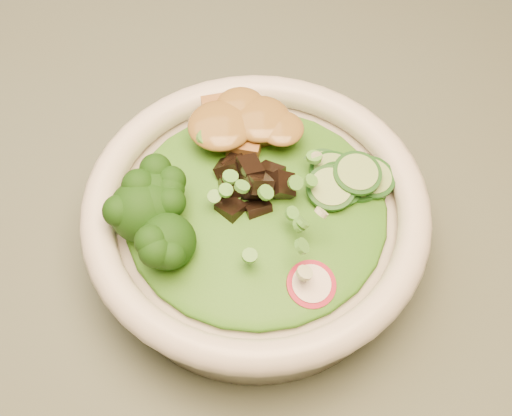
{
  "coord_description": "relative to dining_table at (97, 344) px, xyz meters",
  "views": [
    {
      "loc": [
        0.13,
        -0.24,
        1.21
      ],
      "look_at": [
        0.14,
        0.03,
        0.8
      ],
      "focal_mm": 50.0,
      "sensor_mm": 36.0,
      "label": 1
    }
  ],
  "objects": [
    {
      "name": "salad_bowl",
      "position": [
        0.14,
        0.03,
        0.15
      ],
      "size": [
        0.24,
        0.24,
        0.06
      ],
      "rotation": [
        0.0,
        0.0,
        0.29
      ],
      "color": "silver",
      "rests_on": "dining_table"
    },
    {
      "name": "cucumber_slices",
      "position": [
        0.19,
        0.04,
        0.18
      ],
      "size": [
        0.08,
        0.08,
        0.03
      ],
      "primitive_type": null,
      "rotation": [
        0.0,
        0.0,
        0.29
      ],
      "color": "#9CCA70",
      "rests_on": "salad_bowl"
    },
    {
      "name": "lettuce_bed",
      "position": [
        0.14,
        0.03,
        0.17
      ],
      "size": [
        0.18,
        0.18,
        0.02
      ],
      "primitive_type": "ellipsoid",
      "color": "#1A5511",
      "rests_on": "salad_bowl"
    },
    {
      "name": "broccoli_florets",
      "position": [
        0.08,
        0.01,
        0.18
      ],
      "size": [
        0.09,
        0.08,
        0.04
      ],
      "primitive_type": null,
      "rotation": [
        0.0,
        0.0,
        0.29
      ],
      "color": "black",
      "rests_on": "salad_bowl"
    },
    {
      "name": "tofu_cubes",
      "position": [
        0.12,
        0.08,
        0.18
      ],
      "size": [
        0.09,
        0.07,
        0.03
      ],
      "primitive_type": null,
      "rotation": [
        0.0,
        0.0,
        0.29
      ],
      "color": "brown",
      "rests_on": "salad_bowl"
    },
    {
      "name": "dining_table",
      "position": [
        0.0,
        0.0,
        0.0
      ],
      "size": [
        1.2,
        0.8,
        0.75
      ],
      "color": "black",
      "rests_on": "ground"
    },
    {
      "name": "scallion_garnish",
      "position": [
        0.14,
        0.03,
        0.19
      ],
      "size": [
        0.17,
        0.17,
        0.02
      ],
      "primitive_type": null,
      "color": "#4C9B36",
      "rests_on": "salad_bowl"
    },
    {
      "name": "radish_slices",
      "position": [
        0.15,
        -0.03,
        0.17
      ],
      "size": [
        0.1,
        0.06,
        0.02
      ],
      "primitive_type": null,
      "rotation": [
        0.0,
        0.0,
        0.29
      ],
      "color": "maroon",
      "rests_on": "salad_bowl"
    },
    {
      "name": "peanut_sauce",
      "position": [
        0.12,
        0.08,
        0.19
      ],
      "size": [
        0.06,
        0.05,
        0.01
      ],
      "primitive_type": "ellipsoid",
      "color": "brown",
      "rests_on": "tofu_cubes"
    },
    {
      "name": "mushroom_heap",
      "position": [
        0.13,
        0.04,
        0.18
      ],
      "size": [
        0.08,
        0.08,
        0.04
      ],
      "primitive_type": null,
      "rotation": [
        0.0,
        0.0,
        0.29
      ],
      "color": "black",
      "rests_on": "salad_bowl"
    }
  ]
}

